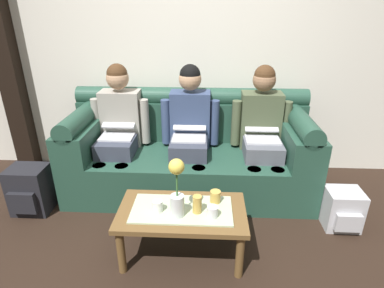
% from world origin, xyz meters
% --- Properties ---
extents(ground_plane, '(14.00, 14.00, 0.00)m').
position_xyz_m(ground_plane, '(0.00, 0.00, 0.00)').
color(ground_plane, black).
extents(back_wall_patterned, '(6.00, 0.12, 2.90)m').
position_xyz_m(back_wall_patterned, '(0.00, 1.70, 1.45)').
color(back_wall_patterned, silver).
rests_on(back_wall_patterned, ground_plane).
extents(timber_pillar, '(0.20, 0.20, 2.90)m').
position_xyz_m(timber_pillar, '(-1.90, 1.58, 1.45)').
color(timber_pillar, black).
rests_on(timber_pillar, ground_plane).
extents(couch, '(2.30, 0.88, 0.96)m').
position_xyz_m(couch, '(0.00, 1.17, 0.37)').
color(couch, '#234738').
rests_on(couch, ground_plane).
extents(person_left, '(0.56, 0.67, 1.22)m').
position_xyz_m(person_left, '(-0.68, 1.17, 0.66)').
color(person_left, '#383D4C').
rests_on(person_left, ground_plane).
extents(person_middle, '(0.56, 0.67, 1.22)m').
position_xyz_m(person_middle, '(0.00, 1.17, 0.66)').
color(person_middle, '#383D4C').
rests_on(person_middle, ground_plane).
extents(person_right, '(0.56, 0.67, 1.22)m').
position_xyz_m(person_right, '(0.68, 1.17, 0.66)').
color(person_right, '#595B66').
rests_on(person_right, ground_plane).
extents(coffee_table, '(0.90, 0.50, 0.40)m').
position_xyz_m(coffee_table, '(0.00, 0.21, 0.33)').
color(coffee_table, brown).
rests_on(coffee_table, ground_plane).
extents(flower_vase, '(0.10, 0.10, 0.42)m').
position_xyz_m(flower_vase, '(-0.02, 0.13, 0.61)').
color(flower_vase, silver).
rests_on(flower_vase, coffee_table).
extents(cup_near_left, '(0.08, 0.08, 0.09)m').
position_xyz_m(cup_near_left, '(0.24, 0.30, 0.44)').
color(cup_near_left, gold).
rests_on(cup_near_left, coffee_table).
extents(cup_near_right, '(0.07, 0.07, 0.08)m').
position_xyz_m(cup_near_right, '(-0.16, 0.17, 0.44)').
color(cup_near_right, white).
rests_on(cup_near_right, coffee_table).
extents(cup_far_center, '(0.08, 0.08, 0.08)m').
position_xyz_m(cup_far_center, '(0.21, 0.13, 0.44)').
color(cup_far_center, silver).
rests_on(cup_far_center, coffee_table).
extents(cup_far_left, '(0.06, 0.06, 0.13)m').
position_xyz_m(cup_far_left, '(0.11, 0.17, 0.46)').
color(cup_far_left, gold).
rests_on(cup_far_left, coffee_table).
extents(backpack_left, '(0.32, 0.30, 0.43)m').
position_xyz_m(backpack_left, '(-1.39, 0.67, 0.21)').
color(backpack_left, black).
rests_on(backpack_left, ground_plane).
extents(backpack_right, '(0.28, 0.28, 0.33)m').
position_xyz_m(backpack_right, '(1.30, 0.59, 0.16)').
color(backpack_right, '#B7B7BC').
rests_on(backpack_right, ground_plane).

